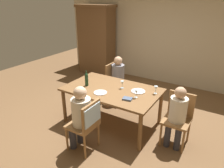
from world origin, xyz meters
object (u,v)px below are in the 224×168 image
at_px(chair_far_left, 115,79).
at_px(wine_bottle_tall_green, 87,79).
at_px(armoire_cabinet, 96,40).
at_px(wine_glass_near_right, 122,83).
at_px(chair_near, 88,120).
at_px(person_man_guest, 177,113).
at_px(person_woman_host, 80,114).
at_px(person_man_bearded, 119,76).
at_px(wine_glass_centre, 136,92).
at_px(dinner_plate_guest_left, 100,93).
at_px(dinner_plate_host, 138,91).
at_px(dining_table, 112,92).
at_px(chair_right_end, 178,115).
at_px(wine_glass_near_left, 156,88).

height_order(chair_far_left, wine_bottle_tall_green, wine_bottle_tall_green).
xyz_separation_m(armoire_cabinet, wine_glass_near_right, (2.16, -2.17, -0.23)).
xyz_separation_m(chair_near, person_man_guest, (1.17, 0.91, 0.04)).
xyz_separation_m(chair_near, wine_bottle_tall_green, (-0.64, 0.80, 0.31)).
distance_m(person_woman_host, person_man_guest, 1.60).
bearing_deg(wine_glass_near_right, person_man_bearded, 123.79).
height_order(person_man_bearded, wine_glass_centre, person_man_bearded).
relative_size(wine_glass_centre, dinner_plate_guest_left, 0.60).
bearing_deg(chair_far_left, chair_near, 18.38).
distance_m(chair_near, wine_glass_near_right, 1.10).
relative_size(chair_far_left, dinner_plate_host, 3.46).
distance_m(dining_table, chair_right_end, 1.30).
bearing_deg(person_man_bearded, person_man_guest, 60.19).
bearing_deg(wine_glass_near_left, wine_bottle_tall_green, -164.15).
distance_m(armoire_cabinet, chair_right_end, 4.02).
relative_size(chair_far_left, dinner_plate_guest_left, 3.72).
distance_m(chair_right_end, person_woman_host, 1.67).
bearing_deg(wine_glass_near_right, chair_near, -91.43).
bearing_deg(wine_glass_centre, dining_table, 170.54).
xyz_separation_m(chair_far_left, person_man_bearded, (0.11, 0.00, 0.12)).
bearing_deg(chair_far_left, wine_bottle_tall_green, -0.96).
relative_size(wine_glass_near_right, dinner_plate_guest_left, 0.60).
distance_m(wine_bottle_tall_green, wine_glass_centre, 1.08).
height_order(wine_glass_centre, wine_glass_near_right, same).
relative_size(wine_bottle_tall_green, dinner_plate_guest_left, 1.26).
height_order(chair_near, dinner_plate_guest_left, chair_near).
bearing_deg(dinner_plate_host, wine_glass_near_left, 16.69).
relative_size(dining_table, wine_glass_near_right, 12.25).
distance_m(person_man_bearded, dinner_plate_guest_left, 1.25).
xyz_separation_m(person_woman_host, dinner_plate_host, (0.52, 1.08, 0.10)).
height_order(dining_table, dinner_plate_guest_left, dinner_plate_guest_left).
xyz_separation_m(armoire_cabinet, chair_near, (2.14, -3.24, -0.50)).
xyz_separation_m(dining_table, wine_glass_near_left, (0.80, 0.24, 0.18)).
distance_m(chair_near, person_man_guest, 1.48).
relative_size(chair_near, dinner_plate_guest_left, 3.72).
relative_size(dining_table, person_man_guest, 1.67).
distance_m(dining_table, wine_bottle_tall_green, 0.58).
bearing_deg(wine_bottle_tall_green, wine_glass_near_left, 15.85).
bearing_deg(dinner_plate_host, armoire_cabinet, 139.24).
xyz_separation_m(wine_glass_near_right, dinner_plate_guest_left, (-0.23, -0.41, -0.10)).
distance_m(wine_bottle_tall_green, wine_glass_near_left, 1.37).
bearing_deg(chair_right_end, dinner_plate_guest_left, 14.80).
bearing_deg(dinner_plate_host, person_man_bearded, 138.02).
xyz_separation_m(chair_right_end, person_man_guest, (0.00, -0.11, 0.10)).
height_order(person_woman_host, wine_bottle_tall_green, person_woman_host).
bearing_deg(chair_near, person_woman_host, 90.00).
distance_m(wine_glass_centre, dinner_plate_host, 0.27).
xyz_separation_m(chair_right_end, wine_bottle_tall_green, (-1.81, -0.22, 0.37)).
height_order(chair_far_left, dinner_plate_host, chair_far_left).
bearing_deg(dinner_plate_host, dining_table, -163.07).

